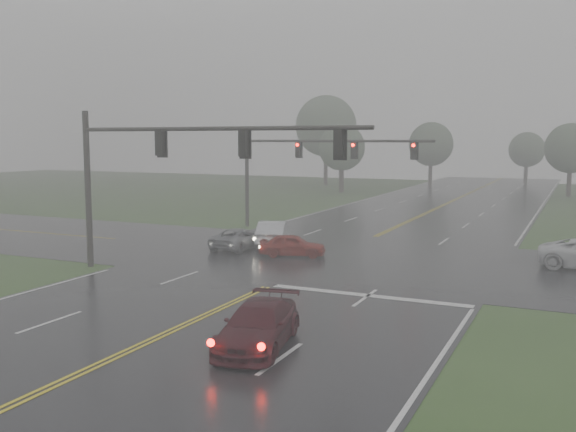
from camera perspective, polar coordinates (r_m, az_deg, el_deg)
The scene contains 15 objects.
ground at distance 17.40m, azimuth -24.06°, elevation -15.49°, with size 180.00×180.00×0.00m, color #2D491F.
main_road at distance 33.45m, azimuth 2.71°, elevation -4.24°, with size 18.00×160.00×0.02m, color black.
cross_street at distance 35.28m, azimuth 3.94°, elevation -3.66°, with size 120.00×14.00×0.02m, color black.
stop_bar at distance 26.81m, azimuth 7.13°, elevation -7.08°, with size 8.50×0.50×0.01m, color silver.
sedan_maroon at distance 20.37m, azimuth -2.65°, elevation -11.57°, with size 1.90×4.67×1.35m, color #370A11.
sedan_red at distance 35.34m, azimuth 0.41°, elevation -3.63°, with size 1.46×3.64×1.24m, color maroon.
sedan_silver at distance 38.79m, azimuth -1.31°, elevation -2.69°, with size 1.62×4.65×1.53m, color #B5B7BD.
car_grey at distance 37.89m, azimuth -4.27°, elevation -2.93°, with size 2.01×4.36×1.21m, color slate.
signal_gantry_near at distance 30.63m, azimuth -10.95°, elevation 5.02°, with size 14.98×0.34×7.82m.
signal_gantry_far at distance 45.33m, azimuth 1.18°, elevation 5.11°, with size 13.88×0.36×7.13m.
tree_nw_a at distance 77.68m, azimuth 4.79°, elevation 6.09°, with size 5.60×5.60×8.23m.
tree_ne_a at distance 78.21m, azimuth 23.84°, elevation 5.53°, with size 5.59×5.59×8.21m.
tree_n_mid at distance 88.95m, azimuth 12.60°, elevation 6.25°, with size 5.92×5.92×8.70m.
tree_nw_b at distance 89.91m, azimuth 3.39°, elevation 7.99°, with size 8.48×8.48×12.46m.
tree_n_far at distance 98.73m, azimuth 20.46°, elevation 5.54°, with size 5.06×5.06×7.44m.
Camera 1 is at (12.36, -10.41, 6.44)m, focal length 40.00 mm.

